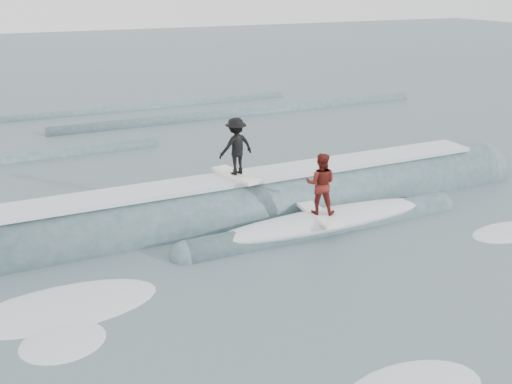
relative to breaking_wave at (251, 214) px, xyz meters
name	(u,v)px	position (x,y,z in m)	size (l,w,h in m)	color
ground	(315,276)	(-0.18, -4.42, -0.04)	(160.00, 160.00, 0.00)	#3B4E56
breaking_wave	(251,214)	(0.00, 0.00, 0.00)	(22.65, 4.04, 2.52)	#325055
surfer_black	(236,148)	(-0.40, 0.22, 2.23)	(1.27, 2.07, 1.91)	white
surfer_red	(321,186)	(1.39, -1.98, 1.41)	(1.16, 2.02, 1.99)	white
whitewater	(235,305)	(-2.63, -4.84, -0.04)	(15.95, 7.94, 0.10)	silver
far_swells	(120,129)	(-1.36, 13.24, -0.04)	(39.52, 8.65, 0.80)	#325055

